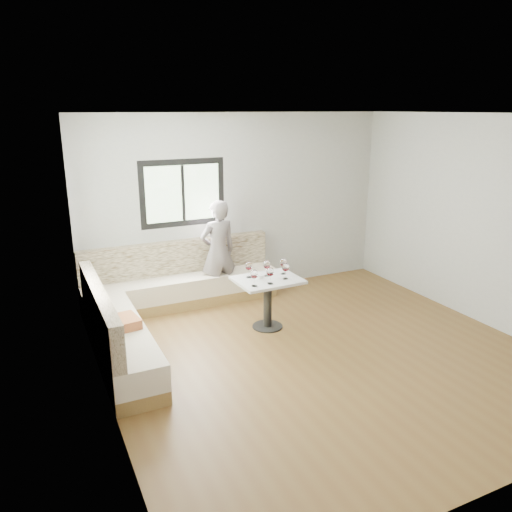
{
  "coord_description": "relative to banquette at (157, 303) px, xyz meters",
  "views": [
    {
      "loc": [
        -3.06,
        -4.59,
        2.86
      ],
      "look_at": [
        -0.38,
        1.06,
        1.0
      ],
      "focal_mm": 35.0,
      "sensor_mm": 36.0,
      "label": 1
    }
  ],
  "objects": [
    {
      "name": "room",
      "position": [
        1.51,
        -1.55,
        1.08
      ],
      "size": [
        5.01,
        5.01,
        2.81
      ],
      "color": "brown",
      "rests_on": "ground"
    },
    {
      "name": "banquette",
      "position": [
        0.0,
        0.0,
        0.0
      ],
      "size": [
        2.9,
        2.8,
        0.95
      ],
      "color": "olive",
      "rests_on": "ground"
    },
    {
      "name": "table",
      "position": [
        1.33,
        -0.67,
        0.19
      ],
      "size": [
        0.86,
        0.68,
        0.69
      ],
      "rotation": [
        0.0,
        0.0,
        0.03
      ],
      "color": "black",
      "rests_on": "ground"
    },
    {
      "name": "person",
      "position": [
        1.1,
        0.53,
        0.45
      ],
      "size": [
        0.61,
        0.43,
        1.57
      ],
      "primitive_type": "imported",
      "rotation": [
        0.0,
        0.0,
        3.24
      ],
      "color": "slate",
      "rests_on": "ground"
    },
    {
      "name": "olive_ramekin",
      "position": [
        1.25,
        -0.59,
        0.38
      ],
      "size": [
        0.09,
        0.09,
        0.04
      ],
      "color": "white",
      "rests_on": "table"
    },
    {
      "name": "wine_glass_a",
      "position": [
        1.05,
        -0.85,
        0.51
      ],
      "size": [
        0.1,
        0.1,
        0.22
      ],
      "color": "white",
      "rests_on": "table"
    },
    {
      "name": "wine_glass_b",
      "position": [
        1.28,
        -0.85,
        0.51
      ],
      "size": [
        0.1,
        0.1,
        0.22
      ],
      "color": "white",
      "rests_on": "table"
    },
    {
      "name": "wine_glass_c",
      "position": [
        1.54,
        -0.77,
        0.51
      ],
      "size": [
        0.1,
        0.1,
        0.22
      ],
      "color": "white",
      "rests_on": "table"
    },
    {
      "name": "wine_glass_d",
      "position": [
        1.37,
        -0.56,
        0.51
      ],
      "size": [
        0.1,
        0.1,
        0.22
      ],
      "color": "white",
      "rests_on": "table"
    },
    {
      "name": "wine_glass_e",
      "position": [
        1.62,
        -0.58,
        0.51
      ],
      "size": [
        0.1,
        0.1,
        0.22
      ],
      "color": "white",
      "rests_on": "table"
    },
    {
      "name": "wine_glass_f",
      "position": [
        1.13,
        -0.51,
        0.51
      ],
      "size": [
        0.1,
        0.1,
        0.22
      ],
      "color": "white",
      "rests_on": "table"
    }
  ]
}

